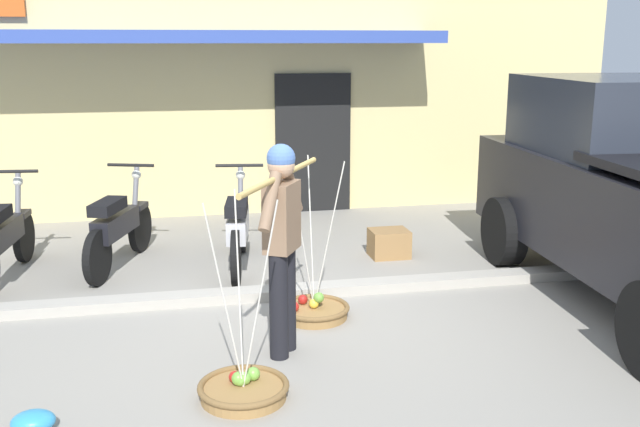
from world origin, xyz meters
The scene contains 11 objects.
ground_plane centered at (0.00, 0.00, 0.00)m, with size 90.00×90.00×0.00m, color gray.
sidewalk_curb centered at (0.00, 0.70, 0.05)m, with size 20.00×0.24×0.10m, color #AEA89C.
fruit_vendor centered at (-0.30, -0.59, 0.98)m, with size 0.83×1.43×1.70m.
fruit_basket_left_side centered at (-0.70, -1.30, 0.08)m, with size 0.65×0.65×1.45m.
fruit_basket_right_side centered at (0.09, 0.11, 0.08)m, with size 0.65×0.65×1.45m.
motorcycle_nearest_shop centered at (-2.86, 1.83, 0.45)m, with size 0.54×1.82×1.09m.
motorcycle_second_in_row centered at (-1.72, 2.02, 0.45)m, with size 0.72×1.75×1.09m.
motorcycle_third_in_row centered at (-0.43, 1.72, 0.45)m, with size 0.54×1.81×1.09m.
storefront_building centered at (-1.03, 6.81, 2.10)m, with size 13.00×6.00×4.20m.
plastic_litter_bag centered at (-2.07, -1.47, 0.07)m, with size 0.28×0.22×0.14m, color #3393D1.
wooden_crate centered at (1.32, 1.81, 0.16)m, with size 0.44×0.36×0.32m, color olive.
Camera 1 is at (-1.13, -5.99, 2.45)m, focal length 40.89 mm.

